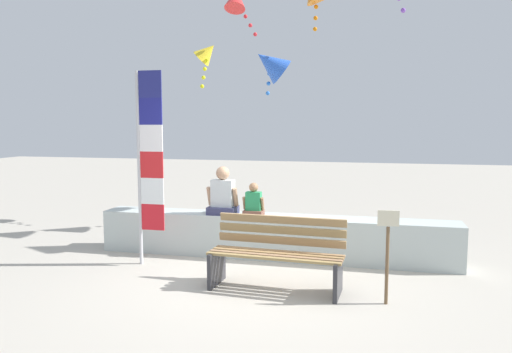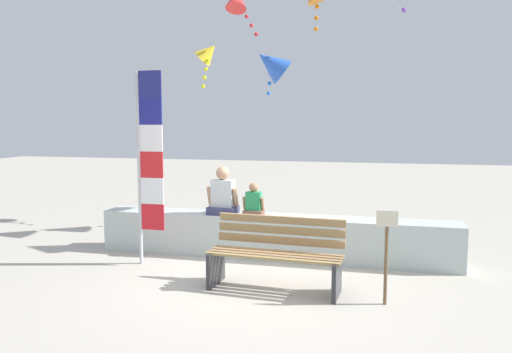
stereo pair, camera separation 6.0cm
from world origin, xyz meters
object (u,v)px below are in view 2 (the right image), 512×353
object	(u,v)px
kite_blue	(271,64)
kite_yellow	(208,53)
park_bench	(276,256)
flag_banner	(147,158)
person_adult	(223,196)
sign_post	(386,248)
person_child	(254,203)

from	to	relation	value
kite_blue	kite_yellow	size ratio (longest dim) A/B	0.93
park_bench	flag_banner	world-z (taller)	flag_banner
kite_yellow	person_adult	bearing A→B (deg)	-66.30
person_adult	sign_post	distance (m)	2.94
person_adult	park_bench	bearing A→B (deg)	-49.99
park_bench	kite_blue	distance (m)	4.41
person_child	kite_blue	size ratio (longest dim) A/B	0.52
park_bench	kite_yellow	bearing A→B (deg)	120.05
flag_banner	sign_post	distance (m)	3.58
person_child	kite_yellow	world-z (taller)	kite_yellow
person_adult	person_child	bearing A→B (deg)	0.03
person_adult	kite_yellow	world-z (taller)	kite_yellow
flag_banner	sign_post	xyz separation A→B (m)	(3.36, -0.83, -0.92)
kite_blue	sign_post	distance (m)	4.88
park_bench	kite_yellow	size ratio (longest dim) A/B	1.64
park_bench	sign_post	size ratio (longest dim) A/B	1.56
sign_post	kite_yellow	bearing A→B (deg)	131.01
kite_yellow	park_bench	bearing A→B (deg)	-59.95
person_child	person_adult	bearing A→B (deg)	-179.97
park_bench	person_child	size ratio (longest dim) A/B	3.36
person_adult	kite_blue	size ratio (longest dim) A/B	0.77
person_adult	flag_banner	xyz separation A→B (m)	(-0.90, -0.75, 0.63)
park_bench	kite_blue	world-z (taller)	kite_blue
flag_banner	sign_post	size ratio (longest dim) A/B	2.57
park_bench	person_child	world-z (taller)	person_child
flag_banner	kite_yellow	bearing A→B (deg)	93.49
person_adult	kite_yellow	xyz separation A→B (m)	(-1.10, 2.51, 2.56)
park_bench	kite_yellow	distance (m)	5.41
kite_yellow	sign_post	size ratio (longest dim) A/B	0.95
kite_blue	kite_yellow	xyz separation A→B (m)	(-1.43, 0.51, 0.31)
kite_blue	sign_post	xyz separation A→B (m)	(2.13, -3.58, -2.53)
person_adult	person_child	distance (m)	0.50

